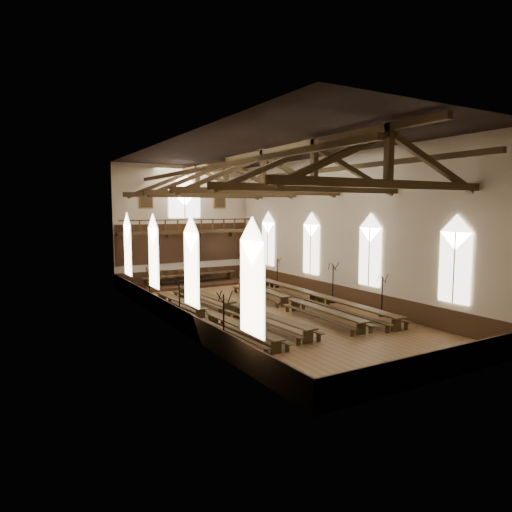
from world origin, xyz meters
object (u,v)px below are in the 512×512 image
(refectory_row_a, at_px, (207,314))
(dais, at_px, (190,284))
(candelabrum_left_near, at_px, (224,333))
(candelabrum_right_near, at_px, (382,304))
(candelabrum_left_far, at_px, (150,294))
(refectory_row_d, at_px, (317,297))
(candelabrum_left_mid, at_px, (180,310))
(refectory_row_b, at_px, (233,306))
(high_table, at_px, (190,275))
(candelabrum_right_mid, at_px, (333,291))
(refectory_row_c, at_px, (290,301))
(candelabrum_right_far, at_px, (277,278))

(refectory_row_a, xyz_separation_m, dais, (3.87, 12.05, -0.40))
(candelabrum_left_near, distance_m, candelabrum_right_near, 11.18)
(candelabrum_left_near, bearing_deg, candelabrum_left_far, 90.00)
(refectory_row_d, relative_size, candelabrum_left_mid, 5.65)
(refectory_row_b, xyz_separation_m, high_table, (1.78, 11.20, 0.30))
(refectory_row_a, distance_m, refectory_row_b, 2.25)
(dais, relative_size, candelabrum_right_mid, 4.14)
(dais, xyz_separation_m, candelabrum_right_near, (5.77, -15.87, 0.66))
(refectory_row_c, relative_size, candelabrum_right_mid, 5.15)
(candelabrum_right_near, bearing_deg, candelabrum_right_far, 90.00)
(candelabrum_left_mid, bearing_deg, dais, 65.51)
(refectory_row_b, distance_m, candelabrum_right_far, 10.15)
(refectory_row_a, distance_m, candelabrum_right_far, 12.30)
(refectory_row_c, distance_m, candelabrum_left_far, 9.15)
(candelabrum_left_far, relative_size, candelabrum_right_near, 1.05)
(dais, bearing_deg, refectory_row_c, -79.26)
(refectory_row_a, height_order, candelabrum_left_near, candelabrum_left_near)
(high_table, distance_m, candelabrum_right_near, 16.89)
(candelabrum_left_mid, distance_m, candelabrum_left_far, 5.43)
(dais, xyz_separation_m, candelabrum_right_far, (5.77, -4.42, 0.64))
(dais, relative_size, candelabrum_left_near, 4.13)
(refectory_row_c, xyz_separation_m, high_table, (-2.18, 11.50, 0.33))
(candelabrum_left_near, height_order, candelabrum_left_far, candelabrum_left_near)
(refectory_row_d, bearing_deg, refectory_row_a, -176.98)
(refectory_row_c, xyz_separation_m, candelabrum_left_mid, (-7.51, -0.21, 0.28))
(refectory_row_c, xyz_separation_m, candelabrum_right_near, (3.59, -4.37, 0.24))
(candelabrum_right_far, bearing_deg, refectory_row_a, -141.60)
(refectory_row_a, xyz_separation_m, candelabrum_right_near, (9.64, -3.82, 0.26))
(candelabrum_left_near, height_order, candelabrum_right_near, candelabrum_left_near)
(refectory_row_c, bearing_deg, candelabrum_left_mid, -178.37)
(refectory_row_a, distance_m, refectory_row_c, 6.08)
(dais, xyz_separation_m, candelabrum_left_near, (-5.33, -17.21, 0.73))
(refectory_row_a, distance_m, candelabrum_left_mid, 1.53)
(high_table, relative_size, candelabrum_left_mid, 3.07)
(refectory_row_c, height_order, candelabrum_right_near, candelabrum_right_near)
(refectory_row_d, xyz_separation_m, candelabrum_left_far, (-9.58, 5.35, 0.22))
(candelabrum_right_near, bearing_deg, refectory_row_b, 148.28)
(refectory_row_c, height_order, candelabrum_right_far, candelabrum_right_far)
(candelabrum_left_near, xyz_separation_m, candelabrum_right_far, (11.10, 12.80, -0.09))
(refectory_row_d, xyz_separation_m, candelabrum_left_near, (-9.58, -5.59, 0.26))
(high_table, height_order, candelabrum_right_near, candelabrum_right_near)
(refectory_row_b, distance_m, refectory_row_d, 6.05)
(dais, height_order, candelabrum_right_near, candelabrum_right_near)
(refectory_row_a, relative_size, dais, 1.22)
(refectory_row_d, bearing_deg, candelabrum_right_mid, 9.70)
(refectory_row_d, bearing_deg, candelabrum_left_mid, -179.50)
(candelabrum_left_near, bearing_deg, high_table, 72.79)
(candelabrum_left_near, distance_m, candelabrum_left_far, 10.94)
(refectory_row_d, bearing_deg, high_table, 110.09)
(dais, distance_m, candelabrum_left_far, 8.27)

